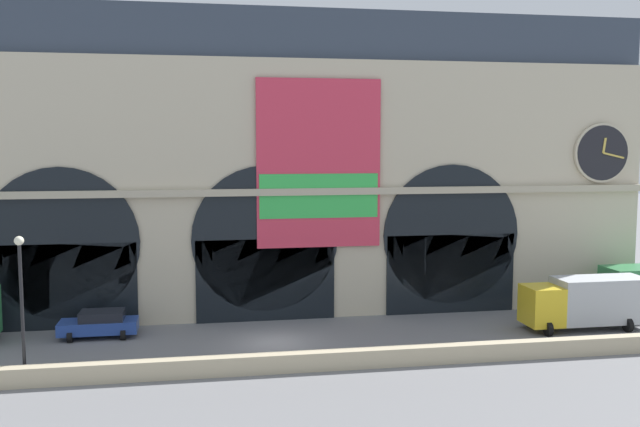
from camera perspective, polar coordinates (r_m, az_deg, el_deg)
name	(u,v)px	position (r m, az deg, el deg)	size (l,w,h in m)	color
ground_plane	(275,343)	(39.63, -3.76, -10.57)	(200.00, 200.00, 0.00)	slate
quay_parapet_wall	(286,362)	(34.71, -2.86, -12.16)	(90.00, 0.70, 0.92)	#BCAD8C
station_building	(261,168)	(45.75, -4.85, 3.79)	(51.23, 5.89, 19.58)	beige
car_midwest	(100,324)	(42.32, -17.71, -8.64)	(4.40, 2.22, 1.55)	#28479E
box_truck_east	(586,301)	(44.85, 21.07, -6.77)	(7.50, 2.91, 3.12)	gold
street_lamp_quayside	(21,289)	(35.24, -23.41, -5.73)	(0.44, 0.44, 6.90)	black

